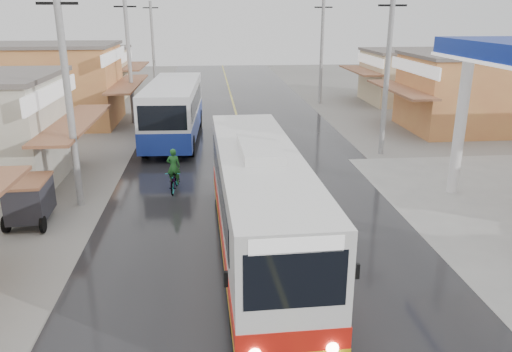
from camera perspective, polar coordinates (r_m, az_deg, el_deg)
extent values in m
plane|color=slate|center=(12.12, 5.00, -17.94)|extent=(120.00, 120.00, 0.00)
cube|color=black|center=(25.68, -0.89, 2.21)|extent=(12.00, 90.00, 0.02)
cube|color=#D8CC4C|center=(25.68, -0.89, 2.24)|extent=(0.15, 90.00, 0.01)
cylinder|color=white|center=(21.52, 22.28, 5.17)|extent=(0.44, 0.44, 5.50)
cube|color=silver|center=(14.85, 0.40, -2.41)|extent=(2.58, 11.17, 2.73)
cube|color=black|center=(15.42, 0.39, -7.48)|extent=(2.60, 11.19, 0.28)
cube|color=red|center=(15.23, 0.39, -5.91)|extent=(2.62, 11.21, 0.51)
cube|color=yellow|center=(15.36, 0.39, -6.95)|extent=(2.63, 11.22, 0.13)
cube|color=black|center=(15.18, 0.18, -0.73)|extent=(2.56, 8.85, 0.93)
cube|color=black|center=(9.75, 4.50, -11.70)|extent=(2.02, 0.17, 1.20)
cube|color=black|center=(19.96, -1.56, 4.24)|extent=(2.02, 0.17, 1.02)
cube|color=white|center=(9.40, 4.61, -7.79)|extent=(1.82, 0.16, 0.32)
cube|color=silver|center=(14.38, 0.41, 3.21)|extent=(1.18, 2.80, 0.28)
cylinder|color=black|center=(11.93, -2.20, -15.45)|extent=(0.35, 1.03, 1.02)
cylinder|color=black|center=(12.21, 7.59, -14.71)|extent=(0.35, 1.03, 1.02)
cylinder|color=black|center=(18.53, -4.06, -2.64)|extent=(0.35, 1.03, 1.02)
cylinder|color=black|center=(18.72, 2.12, -2.39)|extent=(0.35, 1.03, 1.02)
sphere|color=#FFF2CC|center=(10.73, 8.71, -18.83)|extent=(0.27, 0.27, 0.26)
cube|color=black|center=(9.84, -3.45, -11.67)|extent=(0.08, 0.08, 0.32)
cube|color=black|center=(10.29, 11.50, -10.60)|extent=(0.08, 0.08, 0.32)
cube|color=silver|center=(29.06, -9.40, 7.78)|extent=(3.04, 9.95, 2.74)
cube|color=navy|center=(29.24, -9.30, 5.99)|extent=(3.08, 9.99, 1.09)
cube|color=black|center=(28.99, -9.44, 8.52)|extent=(3.01, 8.31, 0.98)
cube|color=black|center=(24.24, -10.65, 6.54)|extent=(2.33, 0.22, 1.20)
cylinder|color=black|center=(26.14, -12.64, 3.32)|extent=(0.37, 1.11, 1.09)
cylinder|color=black|center=(25.84, -7.41, 3.44)|extent=(0.37, 1.11, 1.09)
cylinder|color=black|center=(32.88, -10.71, 6.50)|extent=(0.37, 1.11, 1.09)
cylinder|color=black|center=(32.64, -6.53, 6.61)|extent=(0.37, 1.11, 1.09)
imported|color=black|center=(21.04, -9.28, -0.46)|extent=(0.74, 1.77, 0.91)
imported|color=#206227|center=(20.65, -9.40, 1.07)|extent=(0.58, 0.40, 1.51)
cube|color=#26262D|center=(19.14, -24.43, -2.42)|extent=(1.33, 1.96, 1.24)
cube|color=brown|center=(18.93, -24.70, -0.53)|extent=(1.38, 2.01, 0.10)
cylinder|color=black|center=(18.97, -26.66, -4.95)|extent=(0.20, 0.58, 0.57)
cylinder|color=black|center=(20.14, -25.52, -3.47)|extent=(0.20, 0.58, 0.57)
cylinder|color=black|center=(18.43, -23.17, -5.11)|extent=(0.14, 0.58, 0.57)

